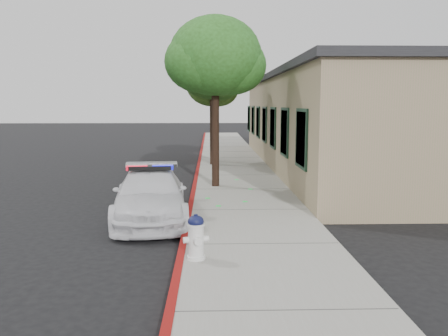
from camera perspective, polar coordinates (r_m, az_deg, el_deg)
ground at (r=12.25m, az=-4.53°, el=-5.86°), size 120.00×120.00×0.00m
sidewalk at (r=15.18m, az=2.08°, el=-2.87°), size 3.20×60.00×0.15m
red_curb at (r=15.16m, az=-3.74°, el=-2.87°), size 0.14×60.00×0.16m
clapboard_building at (r=21.77m, az=14.62°, el=5.58°), size 7.30×20.89×4.24m
police_car at (r=11.82m, az=-9.05°, el=-3.28°), size 2.22×4.53×1.39m
fire_hydrant at (r=8.35m, az=-3.47°, el=-8.46°), size 0.47×0.41×0.82m
street_tree_near at (r=15.54m, az=-1.06°, el=13.21°), size 3.36×3.07×5.63m
street_tree_mid at (r=21.27m, az=-1.44°, el=11.28°), size 2.87×2.83×5.33m
street_tree_far at (r=22.45m, az=-1.37°, el=10.04°), size 2.55×2.65×4.79m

